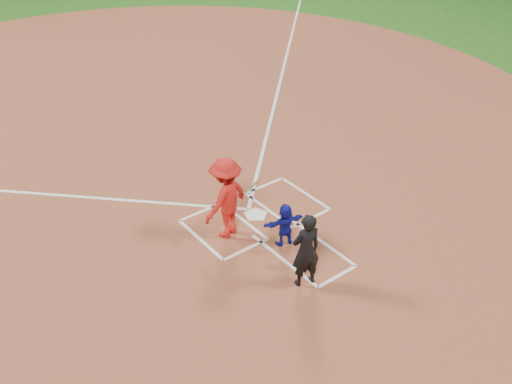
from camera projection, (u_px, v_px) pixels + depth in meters
ground at (256, 215)px, 13.76m from camera, size 120.00×120.00×0.00m
home_plate_dirt at (139, 127)px, 17.75m from camera, size 28.00×28.00×0.01m
home_plate at (256, 215)px, 13.75m from camera, size 0.60×0.60×0.02m
catcher at (285, 225)px, 12.56m from camera, size 1.00×0.51×1.03m
umpire at (306, 250)px, 11.28m from camera, size 0.69×0.53×1.69m
chalk_markings at (150, 135)px, 17.27m from camera, size 28.35×17.32×0.01m
batter_at_plate at (226, 198)px, 12.61m from camera, size 1.68×1.04×1.96m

